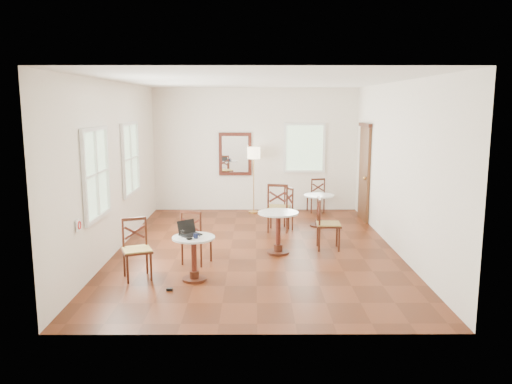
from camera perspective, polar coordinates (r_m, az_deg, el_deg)
ground at (r=9.29m, az=0.01°, el=-6.40°), size 7.00×7.00×0.00m
room_shell at (r=9.23m, az=-0.38°, el=5.42°), size 5.02×7.02×3.01m
cafe_table_near at (r=7.62m, az=-7.01°, el=-6.89°), size 0.63×0.63×0.67m
cafe_table_mid at (r=8.91m, az=2.51°, el=-4.05°), size 0.71×0.71×0.75m
cafe_table_back at (r=10.97m, az=7.09°, el=-1.67°), size 0.65×0.65×0.69m
chair_near_a at (r=8.40m, az=-6.81°, el=-5.00°), size 0.55×0.55×0.92m
chair_near_b at (r=7.86m, az=-13.30°, el=-6.28°), size 0.55×0.55×0.91m
chair_mid_a at (r=10.45m, az=2.54°, el=-1.73°), size 0.54×0.54×1.02m
chair_mid_b at (r=9.26m, az=8.01°, el=-3.57°), size 0.45×0.45×0.94m
chair_back_a at (r=12.42m, az=6.78°, el=-0.33°), size 0.46×0.46×0.85m
chair_back_b at (r=10.64m, az=3.02°, el=-1.87°), size 0.55×0.55×0.89m
floor_lamp at (r=12.14m, az=-0.26°, el=3.92°), size 0.31×0.31×1.59m
laptop at (r=7.67m, az=-7.59°, el=-4.41°), size 0.38×0.38×0.21m
mouse at (r=7.40m, az=-7.54°, el=-5.20°), size 0.11×0.07×0.04m
navy_mug at (r=7.45m, az=-6.78°, el=-4.92°), size 0.10×0.07×0.08m
water_glass at (r=7.54m, az=-8.26°, el=-4.68°), size 0.06×0.06×0.10m
power_adapter at (r=7.38m, az=-9.71°, el=-10.78°), size 0.09×0.05×0.04m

